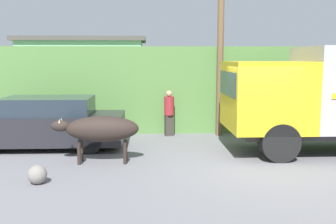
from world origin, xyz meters
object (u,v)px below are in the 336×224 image
parked_suv (46,123)px  roadside_rock (37,175)px  brown_cow (100,129)px  utility_pole (221,34)px  pedestrian_on_hill (169,111)px

parked_suv → roadside_rock: parked_suv is taller
brown_cow → utility_pole: utility_pole is taller
parked_suv → utility_pole: size_ratio=0.69×
utility_pole → roadside_rock: bearing=-133.0°
brown_cow → roadside_rock: 2.18m
brown_cow → parked_suv: (-1.86, 1.76, -0.13)m
pedestrian_on_hill → roadside_rock: pedestrian_on_hill is taller
utility_pole → roadside_rock: (-4.89, -5.25, -3.33)m
roadside_rock → utility_pole: bearing=47.0°
brown_cow → pedestrian_on_hill: size_ratio=1.42×
pedestrian_on_hill → roadside_rock: size_ratio=3.81×
parked_suv → utility_pole: (5.59, 1.78, 2.78)m
brown_cow → utility_pole: 5.78m
parked_suv → roadside_rock: (0.70, -3.48, -0.55)m
brown_cow → utility_pole: bearing=37.4°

